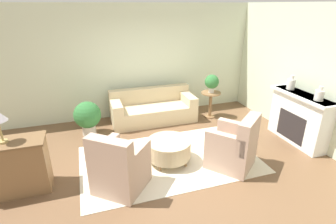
{
  "coord_description": "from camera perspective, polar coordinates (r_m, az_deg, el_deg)",
  "views": [
    {
      "loc": [
        -1.37,
        -4.07,
        2.76
      ],
      "look_at": [
        0.15,
        0.55,
        0.75
      ],
      "focal_mm": 28.0,
      "sensor_mm": 36.0,
      "label": 1
    }
  ],
  "objects": [
    {
      "name": "ground_plane",
      "position": [
        5.11,
        0.33,
        -10.27
      ],
      "size": [
        16.0,
        16.0,
        0.0
      ],
      "primitive_type": "plane",
      "color": "brown"
    },
    {
      "name": "wall_back",
      "position": [
        6.84,
        -6.39,
        10.84
      ],
      "size": [
        8.86,
        0.12,
        2.8
      ],
      "color": "beige",
      "rests_on": "ground_plane"
    },
    {
      "name": "wall_right",
      "position": [
        6.17,
        28.66,
        6.97
      ],
      "size": [
        0.12,
        10.01,
        2.8
      ],
      "color": "beige",
      "rests_on": "ground_plane"
    },
    {
      "name": "rug",
      "position": [
        5.11,
        0.33,
        -10.22
      ],
      "size": [
        3.3,
        2.0,
        0.01
      ],
      "color": "beige",
      "rests_on": "ground_plane"
    },
    {
      "name": "couch",
      "position": [
        6.62,
        -3.32,
        0.55
      ],
      "size": [
        2.08,
        0.86,
        0.79
      ],
      "color": "#C6B289",
      "rests_on": "ground_plane"
    },
    {
      "name": "armchair_left",
      "position": [
        4.24,
        -10.6,
        -11.93
      ],
      "size": [
        1.03,
        1.03,
        1.0
      ],
      "color": "tan",
      "rests_on": "rug"
    },
    {
      "name": "armchair_right",
      "position": [
        4.86,
        14.19,
        -7.48
      ],
      "size": [
        1.03,
        1.03,
        1.0
      ],
      "color": "tan",
      "rests_on": "rug"
    },
    {
      "name": "ottoman_table",
      "position": [
        4.89,
        0.18,
        -7.93
      ],
      "size": [
        0.81,
        0.81,
        0.44
      ],
      "color": "#C6B289",
      "rests_on": "rug"
    },
    {
      "name": "side_table",
      "position": [
        6.85,
        9.25,
        2.48
      ],
      "size": [
        0.5,
        0.5,
        0.68
      ],
      "color": "olive",
      "rests_on": "ground_plane"
    },
    {
      "name": "fireplace",
      "position": [
        6.15,
        26.63,
        -1.04
      ],
      "size": [
        0.44,
        1.44,
        1.07
      ],
      "color": "white",
      "rests_on": "ground_plane"
    },
    {
      "name": "dresser",
      "position": [
        4.75,
        -31.13,
        -10.19
      ],
      "size": [
        1.11,
        0.5,
        0.88
      ],
      "color": "olive",
      "rests_on": "ground_plane"
    },
    {
      "name": "vase_mantel_near",
      "position": [
        6.19,
        25.21,
        5.58
      ],
      "size": [
        0.17,
        0.17,
        0.3
      ],
      "color": "silver",
      "rests_on": "fireplace"
    },
    {
      "name": "vase_mantel_far",
      "position": [
        5.7,
        30.08,
        3.25
      ],
      "size": [
        0.17,
        0.17,
        0.27
      ],
      "color": "silver",
      "rests_on": "fireplace"
    },
    {
      "name": "potted_plant_on_side_table",
      "position": [
        6.7,
        9.51,
        6.43
      ],
      "size": [
        0.36,
        0.36,
        0.46
      ],
      "color": "beige",
      "rests_on": "side_table"
    },
    {
      "name": "potted_plant_floor",
      "position": [
        6.08,
        -17.12,
        -0.88
      ],
      "size": [
        0.6,
        0.6,
        0.79
      ],
      "color": "beige",
      "rests_on": "ground_plane"
    }
  ]
}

